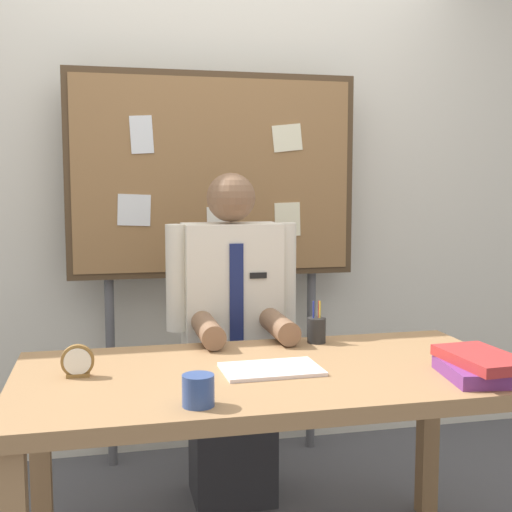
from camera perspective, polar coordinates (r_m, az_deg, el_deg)
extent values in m
cube|color=silver|center=(3.37, -4.18, 6.15)|extent=(6.40, 0.08, 2.70)
cube|color=#9E754C|center=(2.19, 1.18, -10.35)|extent=(1.63, 0.82, 0.05)
cube|color=#9E754C|center=(2.60, -18.01, -16.74)|extent=(0.07, 0.07, 0.70)
cube|color=#9E754C|center=(2.88, 14.56, -14.31)|extent=(0.07, 0.07, 0.70)
cube|color=#2D2D33|center=(2.98, -2.08, -16.17)|extent=(0.34, 0.30, 0.44)
cube|color=silver|center=(2.80, -2.13, -4.85)|extent=(0.40, 0.22, 0.75)
sphere|color=brown|center=(2.75, -2.17, 5.05)|extent=(0.20, 0.20, 0.20)
cylinder|color=silver|center=(2.72, -6.82, -1.88)|extent=(0.09, 0.09, 0.44)
cylinder|color=silver|center=(2.81, 2.55, -1.59)|extent=(0.09, 0.09, 0.44)
cylinder|color=brown|center=(2.53, -4.16, -6.35)|extent=(0.09, 0.30, 0.09)
cylinder|color=brown|center=(2.59, 2.02, -6.06)|extent=(0.09, 0.30, 0.09)
cube|color=navy|center=(2.68, -1.68, -4.13)|extent=(0.06, 0.01, 0.49)
cube|color=black|center=(2.68, 0.20, -1.69)|extent=(0.07, 0.01, 0.02)
cube|color=#4C3823|center=(3.18, -3.64, 6.94)|extent=(1.38, 0.05, 0.96)
cube|color=olive|center=(3.16, -3.60, 6.94)|extent=(1.32, 0.04, 0.90)
cylinder|color=#59595E|center=(3.28, -12.37, -9.51)|extent=(0.04, 0.04, 0.94)
cylinder|color=#59595E|center=(3.44, 4.74, -8.68)|extent=(0.04, 0.04, 0.94)
cube|color=white|center=(3.15, -3.33, 2.84)|extent=(0.10, 0.00, 0.16)
cube|color=#F4EFCC|center=(3.22, 2.70, 10.11)|extent=(0.15, 0.00, 0.14)
cube|color=white|center=(3.10, -10.44, 3.91)|extent=(0.16, 0.00, 0.15)
cube|color=#F4EFCC|center=(3.22, 2.73, 3.16)|extent=(0.13, 0.00, 0.17)
cube|color=white|center=(3.11, -9.81, 10.25)|extent=(0.11, 0.00, 0.18)
cube|color=#72337F|center=(2.20, 18.50, -9.35)|extent=(0.23, 0.29, 0.04)
cube|color=#B22D2D|center=(2.19, 18.84, -8.35)|extent=(0.20, 0.31, 0.03)
cube|color=silver|center=(2.17, 1.34, -9.71)|extent=(0.32, 0.21, 0.01)
cylinder|color=olive|center=(2.16, -15.09, -8.69)|extent=(0.10, 0.02, 0.10)
cylinder|color=white|center=(2.15, -15.10, -8.78)|extent=(0.08, 0.00, 0.08)
cube|color=olive|center=(2.18, -15.06, -9.84)|extent=(0.07, 0.04, 0.01)
cylinder|color=#334C8C|center=(1.84, -4.99, -11.44)|extent=(0.09, 0.09, 0.09)
cylinder|color=#262626|center=(2.54, 5.22, -6.38)|extent=(0.07, 0.07, 0.09)
cylinder|color=#263399|center=(2.53, 4.96, -5.50)|extent=(0.01, 0.01, 0.15)
cylinder|color=maroon|center=(2.54, 5.43, -5.46)|extent=(0.01, 0.01, 0.15)
cylinder|color=gold|center=(2.53, 5.50, -5.49)|extent=(0.01, 0.01, 0.15)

